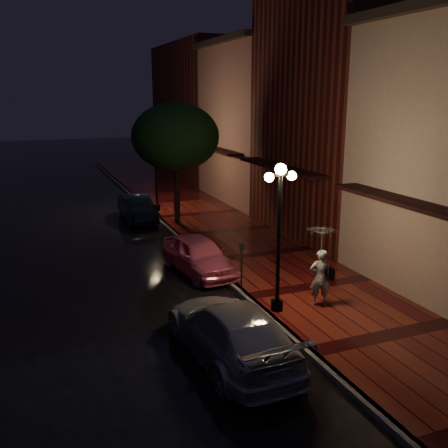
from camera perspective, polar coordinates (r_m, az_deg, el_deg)
name	(u,v)px	position (r m, az deg, el deg)	size (l,w,h in m)	color
ground	(208,264)	(19.10, -1.89, -4.61)	(120.00, 120.00, 0.00)	black
sidewalk	(261,256)	(19.91, 4.22, -3.61)	(4.50, 60.00, 0.15)	#400B0D
curb	(208,262)	(19.08, -1.89, -4.40)	(0.25, 60.00, 0.15)	#595451
storefront_mid	(340,113)	(23.08, 13.15, 12.27)	(5.00, 8.00, 11.00)	#511914
storefront_far	(261,126)	(30.05, 4.21, 11.13)	(5.00, 8.00, 9.00)	#8C5951
storefront_extra	(204,112)	(39.26, -2.31, 12.68)	(5.00, 12.00, 10.00)	#511914
streetlamp_near	(279,229)	(14.09, 6.31, -0.62)	(0.96, 0.36, 4.31)	black
streetlamp_far	(156,166)	(27.02, -7.79, 6.61)	(0.96, 0.36, 4.31)	black
street_tree	(176,139)	(24.02, -5.54, 9.65)	(4.16, 4.16, 5.80)	black
pink_car	(199,255)	(18.04, -2.90, -3.55)	(1.58, 3.93, 1.34)	#EB6084
navy_car	(137,208)	(25.87, -9.89, 1.79)	(1.38, 3.96, 1.31)	black
silver_car	(231,331)	(12.37, 0.77, -12.13)	(1.99, 4.89, 1.42)	#9D9CA3
woman_with_umbrella	(322,254)	(14.86, 11.10, -3.36)	(1.01, 1.03, 2.44)	white
parking_meter	(242,260)	(16.28, 2.04, -4.12)	(0.14, 0.10, 1.50)	black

